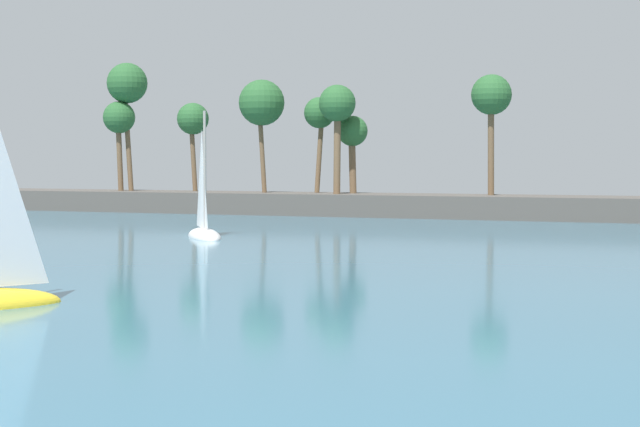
# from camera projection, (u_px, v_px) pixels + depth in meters

# --- Properties ---
(sea) EXTENTS (220.00, 109.00, 0.06)m
(sea) POSITION_uv_depth(u_px,v_px,m) (593.00, 235.00, 59.32)
(sea) COLOR #386B84
(sea) RESTS_ON ground
(palm_headland) EXTENTS (109.73, 7.30, 13.57)m
(palm_headland) POSITION_uv_depth(u_px,v_px,m) (595.00, 171.00, 73.05)
(palm_headland) COLOR #514C47
(palm_headland) RESTS_ON ground
(sailboat_toward_headland) EXTENTS (4.60, 5.26, 7.83)m
(sailboat_toward_headland) POSITION_uv_depth(u_px,v_px,m) (204.00, 225.00, 57.39)
(sailboat_toward_headland) COLOR white
(sailboat_toward_headland) RESTS_ON sea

